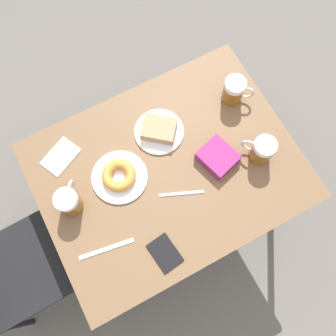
{
  "coord_description": "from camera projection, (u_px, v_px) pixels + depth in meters",
  "views": [
    {
      "loc": [
        -0.41,
        0.22,
        2.15
      ],
      "look_at": [
        0.0,
        0.0,
        0.74
      ],
      "focal_mm": 40.0,
      "sensor_mm": 36.0,
      "label": 1
    }
  ],
  "objects": [
    {
      "name": "beer_mug_left",
      "position": [
        234.0,
        91.0,
        1.54
      ],
      "size": [
        0.1,
        0.12,
        0.12
      ],
      "color": "#8C5619",
      "rests_on": "table"
    },
    {
      "name": "knife",
      "position": [
        107.0,
        249.0,
        1.4
      ],
      "size": [
        0.05,
        0.21,
        0.0
      ],
      "rotation": [
        0.0,
        0.0,
        6.12
      ],
      "color": "silver",
      "rests_on": "table"
    },
    {
      "name": "ground_plane",
      "position": [
        168.0,
        207.0,
        2.19
      ],
      "size": [
        8.0,
        8.0,
        0.0
      ],
      "primitive_type": "plane",
      "color": "#666059"
    },
    {
      "name": "plate_with_donut",
      "position": [
        119.0,
        176.0,
        1.47
      ],
      "size": [
        0.22,
        0.22,
        0.05
      ],
      "color": "white",
      "rests_on": "table"
    },
    {
      "name": "table",
      "position": [
        168.0,
        174.0,
        1.56
      ],
      "size": [
        0.8,
        1.04,
        0.72
      ],
      "color": "brown",
      "rests_on": "ground_plane"
    },
    {
      "name": "beer_mug_right",
      "position": [
        262.0,
        150.0,
        1.46
      ],
      "size": [
        0.11,
        0.1,
        0.12
      ],
      "color": "#8C5619",
      "rests_on": "table"
    },
    {
      "name": "passport_near_edge",
      "position": [
        165.0,
        253.0,
        1.4
      ],
      "size": [
        0.14,
        0.1,
        0.01
      ],
      "rotation": [
        0.0,
        0.0,
        4.84
      ],
      "color": "black",
      "rests_on": "table"
    },
    {
      "name": "napkin_folded",
      "position": [
        61.0,
        157.0,
        1.52
      ],
      "size": [
        0.15,
        0.17,
        0.0
      ],
      "rotation": [
        0.0,
        0.0,
        2.02
      ],
      "color": "white",
      "rests_on": "table"
    },
    {
      "name": "fork",
      "position": [
        182.0,
        193.0,
        1.47
      ],
      "size": [
        0.08,
        0.17,
        0.0
      ],
      "rotation": [
        0.0,
        0.0,
        2.74
      ],
      "color": "silver",
      "rests_on": "table"
    },
    {
      "name": "plate_with_cake",
      "position": [
        159.0,
        130.0,
        1.53
      ],
      "size": [
        0.21,
        0.21,
        0.05
      ],
      "color": "white",
      "rests_on": "table"
    },
    {
      "name": "blue_pouch",
      "position": [
        218.0,
        157.0,
        1.49
      ],
      "size": [
        0.17,
        0.16,
        0.05
      ],
      "rotation": [
        0.0,
        0.0,
        3.42
      ],
      "color": "#8C2366",
      "rests_on": "table"
    },
    {
      "name": "beer_mug_center",
      "position": [
        69.0,
        202.0,
        1.4
      ],
      "size": [
        0.12,
        0.1,
        0.12
      ],
      "color": "#8C5619",
      "rests_on": "table"
    }
  ]
}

